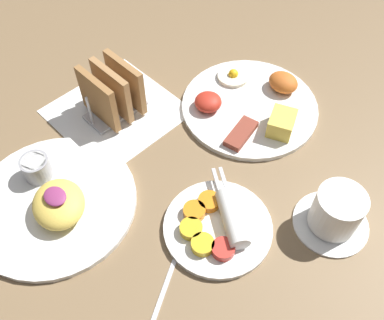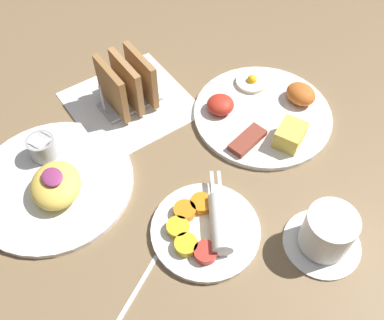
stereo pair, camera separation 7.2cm
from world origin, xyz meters
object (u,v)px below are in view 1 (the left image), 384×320
object	(u,v)px
plate_condiments	(218,225)
plate_foreground	(54,200)
toast_rack	(112,93)
plate_breakfast	(251,105)
coffee_cup	(336,213)

from	to	relation	value
plate_condiments	plate_foreground	world-z (taller)	plate_foreground
toast_rack	plate_condiments	bearing A→B (deg)	-8.11
plate_condiments	plate_foreground	distance (m)	0.27
plate_condiments	plate_foreground	size ratio (longest dim) A/B	0.64
plate_condiments	toast_rack	bearing A→B (deg)	171.89
plate_breakfast	coffee_cup	size ratio (longest dim) A/B	2.20
plate_condiments	coffee_cup	xyz separation A→B (m)	(0.12, 0.13, 0.02)
plate_breakfast	coffee_cup	xyz separation A→B (m)	(0.26, -0.10, 0.02)
plate_foreground	toast_rack	bearing A→B (deg)	114.95
plate_foreground	coffee_cup	distance (m)	0.45
plate_condiments	coffee_cup	bearing A→B (deg)	48.03
coffee_cup	plate_condiments	bearing A→B (deg)	-131.97
plate_breakfast	toast_rack	distance (m)	0.27
toast_rack	plate_foreground	bearing A→B (deg)	-65.05
plate_condiments	toast_rack	distance (m)	0.32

